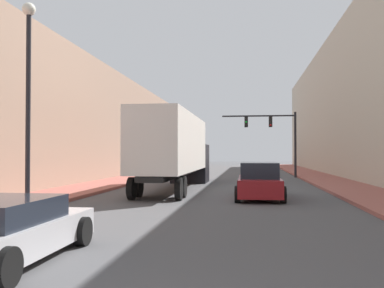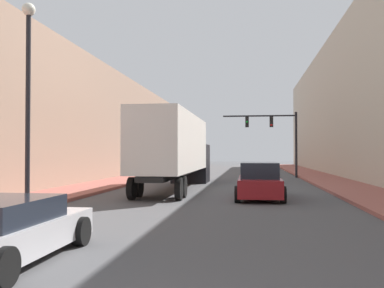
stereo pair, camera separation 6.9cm
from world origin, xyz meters
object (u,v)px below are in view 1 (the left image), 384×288
semi_truck (177,149)px  suv_car (259,181)px  traffic_signal_gantry (276,132)px  street_lamp (28,79)px  sedan_car (6,231)px

semi_truck → suv_car: size_ratio=2.83×
semi_truck → traffic_signal_gantry: size_ratio=2.25×
traffic_signal_gantry → street_lamp: 25.34m
sedan_car → suv_car: size_ratio=0.87×
sedan_car → suv_car: (5.04, 12.04, 0.18)m
sedan_car → street_lamp: size_ratio=0.61×
sedan_car → traffic_signal_gantry: 30.19m
semi_truck → street_lamp: street_lamp is taller
suv_car → sedan_car: bearing=-112.7°
street_lamp → sedan_car: bearing=-64.7°
suv_car → street_lamp: street_lamp is taller
suv_car → street_lamp: size_ratio=0.70×
suv_car → traffic_signal_gantry: 17.54m
semi_truck → street_lamp: 11.27m
semi_truck → sedan_car: 16.44m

